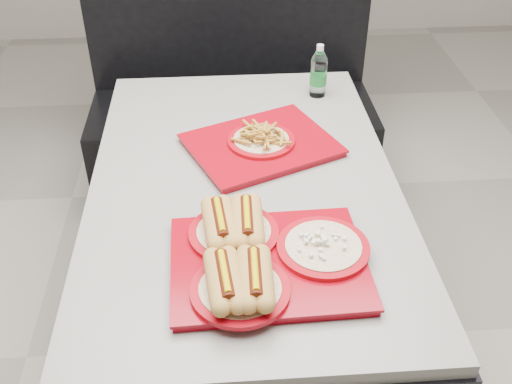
{
  "coord_description": "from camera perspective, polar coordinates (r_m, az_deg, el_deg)",
  "views": [
    {
      "loc": [
        -0.07,
        -1.44,
        1.78
      ],
      "look_at": [
        0.02,
        -0.17,
        0.83
      ],
      "focal_mm": 42.0,
      "sensor_mm": 36.0,
      "label": 1
    }
  ],
  "objects": [
    {
      "name": "ground",
      "position": [
        2.29,
        -0.92,
        -14.28
      ],
      "size": [
        6.0,
        6.0,
        0.0
      ],
      "primitive_type": "plane",
      "color": "#A29C91",
      "rests_on": "ground"
    },
    {
      "name": "water_bottle",
      "position": [
        2.2,
        5.97,
        11.13
      ],
      "size": [
        0.06,
        0.06,
        0.19
      ],
      "rotation": [
        0.0,
        0.0,
        0.4
      ],
      "color": "silver",
      "rests_on": "diner_table"
    },
    {
      "name": "tray_near",
      "position": [
        1.45,
        0.41,
        -6.15
      ],
      "size": [
        0.5,
        0.43,
        0.1
      ],
      "rotation": [
        0.0,
        0.0,
        0.03
      ],
      "color": "maroon",
      "rests_on": "diner_table"
    },
    {
      "name": "diner_table",
      "position": [
        1.87,
        -1.1,
        -2.92
      ],
      "size": [
        0.92,
        1.42,
        0.75
      ],
      "color": "black",
      "rests_on": "ground"
    },
    {
      "name": "tray_far",
      "position": [
        1.89,
        0.49,
        4.78
      ],
      "size": [
        0.54,
        0.49,
        0.09
      ],
      "rotation": [
        0.0,
        0.0,
        0.41
      ],
      "color": "maroon",
      "rests_on": "diner_table"
    },
    {
      "name": "booth_bench",
      "position": [
        2.88,
        -2.33,
        8.19
      ],
      "size": [
        1.3,
        0.57,
        1.35
      ],
      "color": "black",
      "rests_on": "ground"
    }
  ]
}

